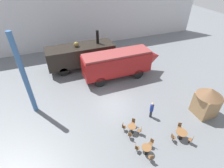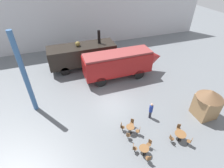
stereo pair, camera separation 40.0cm
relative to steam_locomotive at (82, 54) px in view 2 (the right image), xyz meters
name	(u,v)px [view 2 (the right image)]	position (x,y,z in m)	size (l,w,h in m)	color
ground_plane	(113,102)	(1.39, -8.18, -1.94)	(80.00, 80.00, 0.00)	slate
backdrop_wall	(80,19)	(1.39, 7.08, 2.56)	(44.00, 0.15, 9.00)	silver
steam_locomotive	(82,54)	(0.00, 0.00, 0.00)	(8.69, 2.87, 4.84)	black
streamlined_locomotive	(123,62)	(4.20, -4.01, 0.14)	(10.01, 2.50, 3.42)	maroon
cafe_table_near	(144,149)	(1.66, -14.55, -1.41)	(0.76, 0.76, 0.71)	black
cafe_table_mid	(180,135)	(5.06, -14.36, -1.34)	(0.92, 0.92, 0.74)	black
cafe_table_far	(130,128)	(1.49, -12.36, -1.40)	(0.71, 0.71, 0.74)	black
cafe_chair_0	(134,148)	(1.03, -14.15, -1.43)	(0.40, 0.39, 0.87)	black
cafe_chair_1	(148,158)	(1.64, -15.30, -1.43)	(0.36, 0.36, 0.87)	black
cafe_chair_2	(149,143)	(2.33, -14.19, -1.43)	(0.40, 0.39, 0.87)	black
cafe_chair_3	(179,128)	(5.47, -13.64, -1.43)	(0.39, 0.40, 0.87)	black
cafe_chair_4	(171,138)	(4.23, -14.37, -1.43)	(0.36, 0.36, 0.87)	black
cafe_chair_5	(190,141)	(5.48, -15.08, -1.43)	(0.39, 0.40, 0.87)	black
cafe_chair_6	(132,122)	(1.93, -11.78, -1.43)	(0.40, 0.40, 0.87)	black
cafe_chair_7	(122,127)	(0.91, -11.92, -1.43)	(0.40, 0.40, 0.87)	black
cafe_chair_8	(128,135)	(1.05, -12.94, -1.43)	(0.40, 0.40, 0.87)	black
cafe_chair_9	(139,131)	(2.07, -12.80, -1.43)	(0.40, 0.40, 0.87)	black
visitor_person	(151,110)	(3.99, -11.36, -0.98)	(0.34, 0.34, 1.75)	#262633
ticket_kiosk	(208,102)	(8.97, -12.75, -0.27)	(2.34, 2.34, 3.00)	#99754C
support_pillar	(25,75)	(-6.20, -6.52, 2.06)	(0.44, 0.44, 8.00)	#386093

